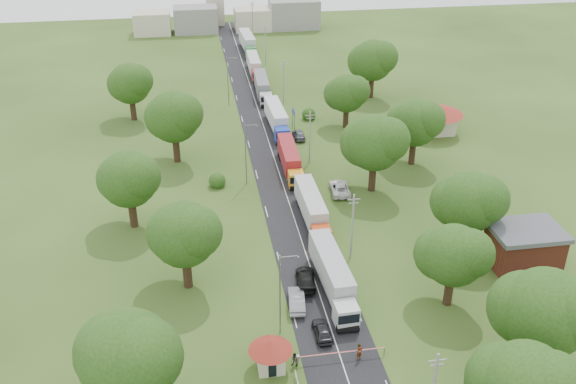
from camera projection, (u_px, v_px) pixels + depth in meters
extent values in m
plane|color=#2B4115|center=(299.00, 232.00, 86.71)|extent=(260.00, 260.00, 0.00)
cube|color=black|center=(277.00, 168.00, 104.11)|extent=(8.00, 200.00, 0.04)
cylinder|color=slate|center=(297.00, 361.00, 64.07)|extent=(0.20, 0.20, 1.10)
cube|color=slate|center=(297.00, 357.00, 63.83)|extent=(0.35, 0.35, 0.25)
cylinder|color=red|center=(341.00, 352.00, 64.48)|extent=(9.00, 0.12, 0.12)
cylinder|color=slate|center=(384.00, 351.00, 65.35)|extent=(0.10, 0.10, 1.00)
cube|color=beige|center=(271.00, 359.00, 63.38)|extent=(2.60, 2.60, 2.40)
cone|color=maroon|center=(270.00, 346.00, 62.58)|extent=(4.40, 4.40, 1.10)
cube|color=black|center=(284.00, 356.00, 63.47)|extent=(0.02, 1.20, 0.90)
cube|color=black|center=(272.00, 370.00, 62.34)|extent=(0.80, 0.02, 1.90)
cylinder|color=slate|center=(295.00, 123.00, 115.89)|extent=(0.12, 0.12, 4.00)
cylinder|color=slate|center=(292.00, 118.00, 117.98)|extent=(0.12, 0.12, 4.00)
cube|color=navy|center=(294.00, 112.00, 116.18)|extent=(0.06, 3.00, 1.00)
cube|color=silver|center=(294.00, 112.00, 116.18)|extent=(0.07, 3.10, 0.06)
cube|color=gray|center=(438.00, 360.00, 53.10)|extent=(1.60, 0.10, 0.10)
cube|color=gray|center=(437.00, 365.00, 53.34)|extent=(1.20, 0.10, 0.10)
cylinder|color=gray|center=(352.00, 226.00, 79.26)|extent=(0.24, 0.24, 9.00)
cube|color=gray|center=(354.00, 199.00, 77.46)|extent=(1.60, 0.10, 0.10)
cube|color=gray|center=(354.00, 203.00, 77.70)|extent=(1.20, 0.10, 0.10)
cylinder|color=gray|center=(310.00, 137.00, 103.62)|extent=(0.24, 0.24, 9.00)
cube|color=gray|center=(310.00, 115.00, 101.82)|extent=(1.60, 0.10, 0.10)
cube|color=gray|center=(310.00, 118.00, 102.06)|extent=(1.20, 0.10, 0.10)
cylinder|color=gray|center=(283.00, 82.00, 127.97)|extent=(0.24, 0.24, 9.00)
cube|color=gray|center=(283.00, 64.00, 126.18)|extent=(1.60, 0.10, 0.10)
cube|color=gray|center=(283.00, 66.00, 126.41)|extent=(1.20, 0.10, 0.10)
cylinder|color=gray|center=(265.00, 45.00, 152.33)|extent=(0.24, 0.24, 9.00)
cube|color=gray|center=(265.00, 29.00, 150.54)|extent=(1.60, 0.10, 0.10)
cube|color=gray|center=(265.00, 31.00, 150.77)|extent=(1.20, 0.10, 0.10)
cylinder|color=gray|center=(253.00, 18.00, 176.69)|extent=(0.24, 0.24, 9.00)
cube|color=gray|center=(252.00, 4.00, 174.90)|extent=(1.60, 0.10, 0.10)
cube|color=gray|center=(252.00, 6.00, 175.13)|extent=(1.20, 0.10, 0.10)
cylinder|color=slate|center=(280.00, 295.00, 66.17)|extent=(0.16, 0.16, 10.00)
cube|color=slate|center=(289.00, 257.00, 64.08)|extent=(1.80, 0.10, 0.10)
cube|color=slate|center=(296.00, 257.00, 64.26)|extent=(0.50, 0.22, 0.15)
cylinder|color=slate|center=(246.00, 155.00, 96.62)|extent=(0.16, 0.16, 10.00)
cube|color=slate|center=(251.00, 125.00, 94.53)|extent=(1.80, 0.10, 0.10)
cube|color=slate|center=(256.00, 126.00, 94.71)|extent=(0.50, 0.22, 0.15)
cylinder|color=slate|center=(228.00, 81.00, 127.07)|extent=(0.16, 0.16, 10.00)
cube|color=slate|center=(231.00, 58.00, 124.97)|extent=(1.80, 0.10, 0.10)
cube|color=slate|center=(236.00, 58.00, 125.16)|extent=(0.50, 0.22, 0.15)
sphere|color=#1E3D10|center=(504.00, 382.00, 53.21)|extent=(6.60, 6.60, 6.60)
cylinder|color=#382616|center=(535.00, 357.00, 62.05)|extent=(1.12, 1.12, 4.55)
sphere|color=#1E3D10|center=(546.00, 312.00, 59.41)|extent=(8.40, 8.40, 8.40)
sphere|color=#1E3D10|center=(570.00, 310.00, 58.15)|extent=(6.60, 6.60, 6.60)
sphere|color=#1E3D10|center=(525.00, 308.00, 60.83)|extent=(7.20, 7.20, 7.20)
cylinder|color=#382616|center=(449.00, 290.00, 72.09)|extent=(1.04, 1.04, 3.85)
sphere|color=#1E3D10|center=(454.00, 255.00, 69.88)|extent=(7.00, 7.00, 7.00)
sphere|color=#1E3D10|center=(469.00, 253.00, 68.83)|extent=(5.50, 5.50, 5.50)
sphere|color=#1E3D10|center=(440.00, 253.00, 71.07)|extent=(6.00, 6.00, 6.00)
cylinder|color=#382616|center=(464.00, 237.00, 81.55)|extent=(1.08, 1.08, 4.20)
sphere|color=#1E3D10|center=(470.00, 202.00, 79.12)|extent=(7.70, 7.70, 7.70)
sphere|color=#1E3D10|center=(485.00, 199.00, 77.97)|extent=(6.05, 6.05, 6.05)
sphere|color=#1E3D10|center=(456.00, 201.00, 80.43)|extent=(6.60, 6.60, 6.60)
cylinder|color=#382616|center=(372.00, 177.00, 96.15)|extent=(1.12, 1.12, 4.55)
sphere|color=#1E3D10|center=(375.00, 143.00, 93.51)|extent=(8.40, 8.40, 8.40)
sphere|color=#1E3D10|center=(388.00, 140.00, 92.25)|extent=(6.60, 6.60, 6.60)
sphere|color=#1E3D10|center=(364.00, 143.00, 94.93)|extent=(7.20, 7.20, 7.20)
cylinder|color=#382616|center=(412.00, 152.00, 104.45)|extent=(1.08, 1.08, 4.20)
sphere|color=#1E3D10|center=(415.00, 123.00, 102.02)|extent=(7.70, 7.70, 7.70)
sphere|color=#1E3D10|center=(426.00, 120.00, 100.87)|extent=(6.05, 6.05, 6.05)
sphere|color=#1E3D10|center=(406.00, 123.00, 103.33)|extent=(6.60, 6.60, 6.60)
cylinder|color=#382616|center=(346.00, 117.00, 118.34)|extent=(1.04, 1.04, 3.85)
sphere|color=#1E3D10|center=(347.00, 93.00, 116.13)|extent=(7.00, 7.00, 7.00)
sphere|color=#1E3D10|center=(355.00, 91.00, 115.08)|extent=(5.50, 5.50, 5.50)
sphere|color=#1E3D10|center=(340.00, 94.00, 117.31)|extent=(6.00, 6.00, 6.00)
cylinder|color=#382616|center=(371.00, 87.00, 132.48)|extent=(1.12, 1.12, 4.55)
sphere|color=#1E3D10|center=(373.00, 60.00, 129.85)|extent=(8.40, 8.40, 8.40)
sphere|color=#1E3D10|center=(382.00, 57.00, 128.59)|extent=(6.60, 6.60, 6.60)
sphere|color=#1E3D10|center=(365.00, 61.00, 131.27)|extent=(7.20, 7.20, 7.20)
sphere|color=#1E3D10|center=(128.00, 357.00, 54.10)|extent=(8.40, 8.40, 8.40)
sphere|color=#1E3D10|center=(144.00, 357.00, 52.84)|extent=(6.60, 6.60, 6.60)
sphere|color=#1E3D10|center=(115.00, 352.00, 55.52)|extent=(7.20, 7.20, 7.20)
cylinder|color=#382616|center=(187.00, 271.00, 74.92)|extent=(1.08, 1.08, 4.20)
sphere|color=#1E3D10|center=(184.00, 234.00, 72.49)|extent=(7.70, 7.70, 7.70)
sphere|color=#1E3D10|center=(196.00, 232.00, 71.34)|extent=(6.05, 6.05, 6.05)
sphere|color=#1E3D10|center=(174.00, 233.00, 73.80)|extent=(6.60, 6.60, 6.60)
cylinder|color=#382616|center=(133.00, 213.00, 86.99)|extent=(1.08, 1.08, 4.20)
sphere|color=#1E3D10|center=(128.00, 179.00, 84.56)|extent=(7.70, 7.70, 7.70)
sphere|color=#1E3D10|center=(138.00, 177.00, 83.41)|extent=(6.05, 6.05, 6.05)
sphere|color=#1E3D10|center=(121.00, 179.00, 85.87)|extent=(6.60, 6.60, 6.60)
cylinder|color=#382616|center=(176.00, 149.00, 105.14)|extent=(1.12, 1.12, 4.55)
sphere|color=#1E3D10|center=(174.00, 117.00, 102.51)|extent=(8.40, 8.40, 8.40)
sphere|color=#1E3D10|center=(183.00, 114.00, 101.25)|extent=(6.60, 6.60, 6.60)
sphere|color=#1E3D10|center=(166.00, 117.00, 103.93)|extent=(7.20, 7.20, 7.20)
cylinder|color=#382616|center=(133.00, 109.00, 121.51)|extent=(1.08, 1.08, 4.20)
sphere|color=#1E3D10|center=(130.00, 83.00, 119.08)|extent=(7.70, 7.70, 7.70)
sphere|color=#1E3D10|center=(137.00, 81.00, 117.93)|extent=(6.05, 6.05, 6.05)
sphere|color=#1E3D10|center=(125.00, 84.00, 120.39)|extent=(6.60, 6.60, 6.60)
cube|color=maroon|center=(523.00, 249.00, 78.81)|extent=(8.00, 6.00, 4.60)
cube|color=#47494F|center=(527.00, 231.00, 77.58)|extent=(8.60, 6.60, 0.60)
cube|color=beige|center=(433.00, 122.00, 116.05)|extent=(7.00, 5.00, 4.00)
cone|color=maroon|center=(435.00, 107.00, 114.68)|extent=(10.08, 10.08, 1.80)
cube|color=gray|center=(196.00, 20.00, 179.35)|extent=(12.00, 8.00, 7.00)
cube|color=beige|center=(252.00, 19.00, 181.82)|extent=(10.00, 8.00, 6.00)
cube|color=gray|center=(294.00, 14.00, 183.03)|extent=(14.00, 8.00, 8.00)
cube|color=beige|center=(152.00, 23.00, 177.91)|extent=(10.00, 8.00, 6.00)
cube|color=beige|center=(215.00, 11.00, 186.91)|extent=(5.00, 5.00, 8.00)
cube|color=#BDBDBD|center=(346.00, 315.00, 68.77)|extent=(2.57, 2.57, 2.57)
cube|color=black|center=(349.00, 319.00, 67.51)|extent=(2.36, 0.12, 1.13)
cube|color=slate|center=(348.00, 329.00, 68.22)|extent=(2.27, 0.35, 0.36)
cube|color=slate|center=(331.00, 281.00, 75.41)|extent=(2.86, 11.91, 0.31)
cube|color=#A7A7AB|center=(331.00, 267.00, 74.81)|extent=(3.08, 12.23, 3.08)
cylinder|color=black|center=(348.00, 328.00, 68.47)|extent=(2.42, 1.03, 1.03)
cylinder|color=black|center=(344.00, 317.00, 70.08)|extent=(2.42, 1.03, 1.03)
cylinder|color=black|center=(325.00, 266.00, 78.67)|extent=(2.42, 1.03, 1.03)
cylinder|color=black|center=(322.00, 259.00, 80.01)|extent=(2.42, 1.03, 1.03)
cube|color=#C53F16|center=(321.00, 236.00, 82.73)|extent=(2.42, 2.42, 2.49)
cube|color=black|center=(323.00, 239.00, 81.52)|extent=(2.29, 0.05, 1.09)
cube|color=slate|center=(323.00, 248.00, 82.21)|extent=(2.19, 0.28, 0.35)
cube|color=slate|center=(311.00, 215.00, 89.17)|extent=(2.42, 11.47, 0.30)
cube|color=#B5B5B5|center=(311.00, 203.00, 88.58)|extent=(2.63, 11.77, 2.98)
cylinder|color=black|center=(322.00, 247.00, 82.45)|extent=(2.34, 0.99, 0.99)
cylinder|color=black|center=(320.00, 240.00, 84.01)|extent=(2.34, 0.99, 0.99)
cylinder|color=black|center=(306.00, 204.00, 92.32)|extent=(2.34, 0.99, 0.99)
cylinder|color=black|center=(304.00, 199.00, 93.62)|extent=(2.34, 0.99, 0.99)
cube|color=orange|center=(296.00, 179.00, 97.25)|extent=(2.34, 2.34, 2.37)
cube|color=black|center=(297.00, 180.00, 96.10)|extent=(2.18, 0.08, 1.04)
cube|color=slate|center=(297.00, 188.00, 96.75)|extent=(2.09, 0.30, 0.33)
cube|color=slate|center=(289.00, 165.00, 103.39)|extent=(2.47, 10.96, 0.28)
cube|color=maroon|center=(289.00, 154.00, 102.83)|extent=(2.66, 11.25, 2.85)
cylinder|color=black|center=(297.00, 187.00, 96.98)|extent=(2.23, 0.95, 0.95)
cylinder|color=black|center=(295.00, 182.00, 98.47)|extent=(2.23, 0.95, 0.95)
cylinder|color=black|center=(286.00, 157.00, 106.39)|extent=(2.23, 0.95, 0.95)
cylinder|color=black|center=(284.00, 154.00, 107.63)|extent=(2.23, 0.95, 0.95)
cube|color=#1D38AF|center=(282.00, 135.00, 111.93)|extent=(2.51, 2.51, 2.54)
cube|color=black|center=(283.00, 136.00, 110.69)|extent=(2.34, 0.09, 1.12)
cube|color=slate|center=(283.00, 143.00, 111.39)|extent=(2.24, 0.31, 0.36)
cube|color=slate|center=(276.00, 124.00, 118.51)|extent=(2.67, 11.76, 0.31)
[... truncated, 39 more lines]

